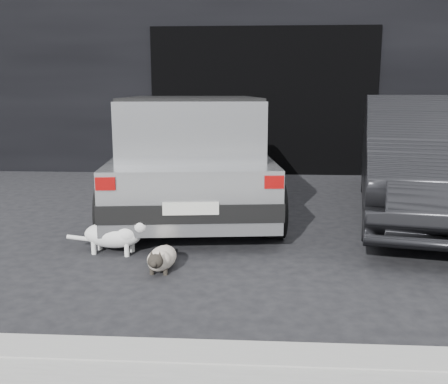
# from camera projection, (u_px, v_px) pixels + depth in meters

# --- Properties ---
(ground) EXTENTS (80.00, 80.00, 0.00)m
(ground) POSITION_uv_depth(u_px,v_px,m) (173.00, 234.00, 5.31)
(ground) COLOR black
(ground) RESTS_ON ground
(building_facade) EXTENTS (34.00, 4.00, 5.00)m
(building_facade) POSITION_uv_depth(u_px,v_px,m) (263.00, 43.00, 10.61)
(building_facade) COLOR black
(building_facade) RESTS_ON ground
(garage_opening) EXTENTS (4.00, 0.10, 2.60)m
(garage_opening) POSITION_uv_depth(u_px,v_px,m) (263.00, 102.00, 8.89)
(garage_opening) COLOR black
(garage_opening) RESTS_ON ground
(curb) EXTENTS (18.00, 0.25, 0.12)m
(curb) POSITION_uv_depth(u_px,v_px,m) (279.00, 363.00, 2.69)
(curb) COLOR #989893
(curb) RESTS_ON ground
(silver_hatchback) EXTENTS (2.26, 4.04, 1.43)m
(silver_hatchback) POSITION_uv_depth(u_px,v_px,m) (192.00, 149.00, 6.25)
(silver_hatchback) COLOR #A3A6A8
(silver_hatchback) RESTS_ON ground
(second_car) EXTENTS (2.36, 4.61, 1.45)m
(second_car) POSITION_uv_depth(u_px,v_px,m) (430.00, 157.00, 5.98)
(second_car) COLOR black
(second_car) RESTS_ON ground
(cat_siamese) EXTENTS (0.25, 0.69, 0.24)m
(cat_siamese) POSITION_uv_depth(u_px,v_px,m) (161.00, 259.00, 4.22)
(cat_siamese) COLOR beige
(cat_siamese) RESTS_ON ground
(cat_white) EXTENTS (0.83, 0.35, 0.39)m
(cat_white) POSITION_uv_depth(u_px,v_px,m) (116.00, 234.00, 4.66)
(cat_white) COLOR white
(cat_white) RESTS_ON ground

